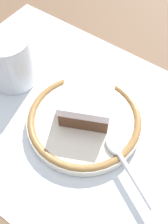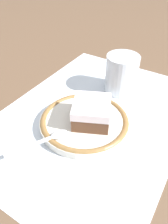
# 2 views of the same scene
# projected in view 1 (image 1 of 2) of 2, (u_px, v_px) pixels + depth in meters

# --- Properties ---
(ground_plane) EXTENTS (2.40, 2.40, 0.00)m
(ground_plane) POSITION_uv_depth(u_px,v_px,m) (67.00, 114.00, 0.50)
(ground_plane) COLOR brown
(placemat) EXTENTS (0.52, 0.38, 0.00)m
(placemat) POSITION_uv_depth(u_px,v_px,m) (67.00, 113.00, 0.50)
(placemat) COLOR silver
(placemat) RESTS_ON ground_plane
(plate) EXTENTS (0.19, 0.19, 0.02)m
(plate) POSITION_uv_depth(u_px,v_px,m) (84.00, 121.00, 0.48)
(plate) COLOR silver
(plate) RESTS_ON placemat
(cake_slice) EXTENTS (0.10, 0.10, 0.05)m
(cake_slice) POSITION_uv_depth(u_px,v_px,m) (87.00, 103.00, 0.47)
(cake_slice) COLOR brown
(cake_slice) RESTS_ON plate
(spoon) EXTENTS (0.11, 0.07, 0.01)m
(spoon) POSITION_uv_depth(u_px,v_px,m) (123.00, 160.00, 0.43)
(spoon) COLOR silver
(spoon) RESTS_ON plate
(cup) EXTENTS (0.08, 0.08, 0.09)m
(cup) POSITION_uv_depth(u_px,v_px,m) (11.00, 63.00, 0.51)
(cup) COLOR silver
(cup) RESTS_ON placemat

